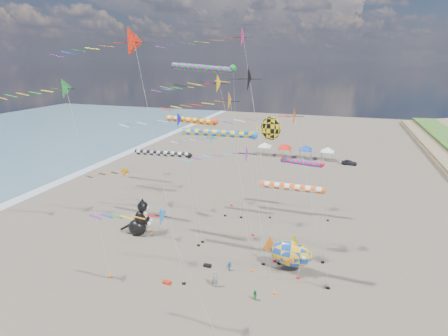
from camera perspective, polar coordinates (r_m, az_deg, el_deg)
name	(u,v)px	position (r m, az deg, el deg)	size (l,w,h in m)	color
ground	(190,330)	(34.42, -5.59, -24.82)	(260.00, 260.00, 0.00)	brown
delta_kite_0	(237,155)	(32.77, 2.15, 2.19)	(9.63, 1.92, 15.80)	purple
delta_kite_1	(206,138)	(55.65, -2.98, 4.87)	(10.33, 2.08, 12.37)	#0B99D3
delta_kite_2	(48,92)	(38.94, -26.85, 11.06)	(12.43, 2.19, 21.45)	#1D7F33
delta_kite_3	(215,104)	(35.95, -1.41, 10.46)	(11.15, 2.28, 20.18)	orange
delta_kite_4	(218,85)	(44.44, -1.05, 13.33)	(13.42, 2.62, 21.50)	#FFB40B
delta_kite_5	(160,222)	(27.62, -10.33, -8.64)	(10.50, 1.69, 12.36)	blue
delta_kite_6	(132,44)	(34.30, -14.81, 19.05)	(13.09, 2.87, 26.06)	red
delta_kite_7	(297,120)	(38.61, 11.83, 7.65)	(11.19, 2.33, 18.24)	#E94500
delta_kite_8	(127,172)	(49.23, -15.59, -0.64)	(7.98, 1.69, 9.61)	orange
delta_kite_9	(164,122)	(42.45, -9.75, 7.42)	(10.73, 2.03, 17.27)	#1015CE
delta_kite_10	(250,81)	(37.49, 4.34, 14.00)	(13.04, 2.92, 22.58)	black
delta_kite_11	(240,38)	(49.91, 2.64, 20.41)	(16.97, 3.04, 27.48)	#D41A66
windsock_0	(164,154)	(44.59, -9.76, 2.28)	(9.42, 0.72, 12.06)	black
windsock_1	(304,163)	(51.95, 12.90, 0.77)	(7.63, 0.71, 9.01)	red
windsock_2	(221,134)	(38.08, -0.49, 5.58)	(9.91, 0.78, 15.74)	blue
windsock_3	(294,188)	(35.43, 11.32, -3.21)	(7.86, 0.74, 11.25)	#EA5010
windsock_4	(205,68)	(50.06, -3.05, 15.92)	(10.55, 0.96, 22.34)	#167D2A
windsock_5	(194,121)	(51.34, -5.00, 7.68)	(9.31, 0.88, 14.96)	#DC4012
angelfish_kite	(269,130)	(39.37, 7.34, 6.25)	(3.74, 3.02, 17.01)	yellow
cat_inflatable	(138,217)	(49.24, -13.81, -7.76)	(3.80, 1.90, 5.13)	black
fish_inflatable	(291,253)	(40.74, 10.83, -13.54)	(6.30, 3.23, 4.73)	#1248B3
person_adult	(215,279)	(38.55, -1.53, -17.70)	(0.67, 0.44, 1.85)	gray
child_green	(255,296)	(37.06, 5.05, -20.06)	(0.57, 0.44, 1.17)	#238631
child_blue	(229,266)	(41.23, 0.90, -15.72)	(0.65, 0.27, 1.11)	#2669B7
kite_bag_0	(207,266)	(42.10, -2.72, -15.63)	(0.90, 0.44, 0.30)	black
kite_bag_1	(167,282)	(39.88, -9.30, -17.97)	(0.90, 0.44, 0.30)	red
kite_bag_2	(280,259)	(43.65, 9.05, -14.53)	(0.90, 0.44, 0.30)	blue
tent_row	(295,145)	(85.97, 11.59, 3.65)	(19.20, 4.20, 3.80)	white
parked_car	(349,162)	(84.23, 19.77, 0.87)	(1.37, 3.41, 1.16)	#26262D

